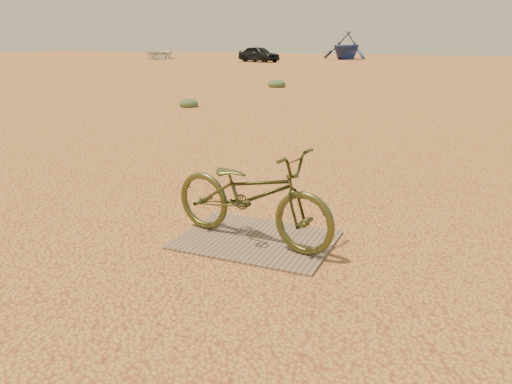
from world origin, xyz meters
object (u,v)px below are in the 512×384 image
at_px(car, 259,54).
at_px(boat_far_left, 346,45).
at_px(bicycle, 251,195).
at_px(boat_near_left, 159,53).
at_px(plywood_board, 256,240).

bearing_deg(car, boat_far_left, -12.89).
distance_m(bicycle, boat_far_left, 45.55).
height_order(boat_near_left, boat_far_left, boat_far_left).
bearing_deg(boat_far_left, plywood_board, -67.24).
bearing_deg(car, boat_near_left, 98.00).
bearing_deg(boat_far_left, boat_near_left, -149.37).
relative_size(car, boat_near_left, 0.77).
bearing_deg(plywood_board, car, 112.99).
xyz_separation_m(plywood_board, car, (-15.22, 35.87, 0.63)).
distance_m(bicycle, boat_near_left, 46.62).
height_order(bicycle, boat_near_left, boat_near_left).
relative_size(car, boat_far_left, 0.77).
bearing_deg(bicycle, plywood_board, -26.19).
xyz_separation_m(plywood_board, boat_far_left, (-9.84, 44.43, 1.28)).
distance_m(car, boat_far_left, 10.13).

